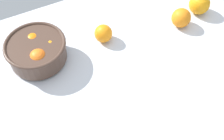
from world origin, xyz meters
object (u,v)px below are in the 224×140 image
(fruit_bowl, at_px, (37,51))
(loose_orange_3, at_px, (199,4))
(loose_orange_0, at_px, (181,18))
(loose_orange_1, at_px, (103,33))

(fruit_bowl, relative_size, loose_orange_3, 2.52)
(loose_orange_3, bearing_deg, loose_orange_0, -164.85)
(loose_orange_0, distance_m, loose_orange_1, 0.31)
(loose_orange_0, bearing_deg, fruit_bowl, 171.71)
(loose_orange_0, distance_m, loose_orange_3, 0.11)
(loose_orange_0, bearing_deg, loose_orange_3, 15.15)
(loose_orange_1, distance_m, loose_orange_3, 0.42)
(fruit_bowl, height_order, loose_orange_1, fruit_bowl)
(fruit_bowl, bearing_deg, loose_orange_1, -3.84)
(fruit_bowl, xyz_separation_m, loose_orange_3, (0.66, -0.05, -0.01))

